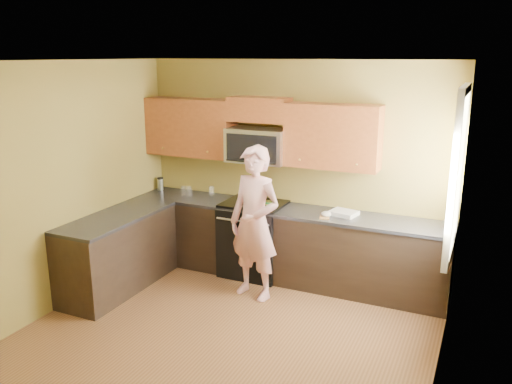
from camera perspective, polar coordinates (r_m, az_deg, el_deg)
The scene contains 27 objects.
floor at distance 5.40m, azimuth -3.94°, elevation -15.94°, with size 4.00×4.00×0.00m, color brown.
ceiling at distance 4.65m, azimuth -4.54°, elevation 14.05°, with size 4.00×4.00×0.00m, color white.
wall_back at distance 6.62m, azimuth 4.09°, elevation 2.48°, with size 4.00×4.00×0.00m, color olive.
wall_front at distance 3.36m, azimuth -21.06°, elevation -11.01°, with size 4.00×4.00×0.00m, color olive.
wall_left at distance 6.04m, azimuth -21.11°, elevation 0.32°, with size 4.00×4.00×0.00m, color olive.
wall_right at distance 4.31m, azimuth 19.93°, elevation -5.17°, with size 4.00×4.00×0.00m, color olive.
cabinet_back_run at distance 6.61m, azimuth 3.03°, elevation -5.76°, with size 4.00×0.60×0.88m, color black.
cabinet_left_run at distance 6.54m, azimuth -14.77°, elevation -6.49°, with size 0.60×1.60×0.88m, color black.
countertop_back at distance 6.45m, azimuth 3.05°, elevation -1.96°, with size 4.00×0.62×0.04m, color black.
countertop_left at distance 6.38m, azimuth -14.97°, elevation -2.65°, with size 0.62×1.60×0.04m, color black.
stove at distance 6.72m, azimuth -0.23°, elevation -5.06°, with size 0.76×0.65×0.95m, color black, non-canonical shape.
microwave at distance 6.57m, azimuth 0.22°, elevation 3.31°, with size 0.76×0.40×0.42m, color silver, non-canonical shape.
upper_cab_left at distance 7.05m, azimuth -7.03°, elevation 4.00°, with size 1.22×0.33×0.75m, color brown, non-canonical shape.
upper_cab_right at distance 6.28m, azimuth 8.20°, elevation 2.63°, with size 1.12×0.33×0.75m, color brown, non-canonical shape.
upper_cab_over_mw at distance 6.50m, azimuth 0.35°, elevation 8.99°, with size 0.76×0.33×0.30m, color brown.
window at distance 5.39m, azimuth 21.14°, elevation 1.93°, with size 0.06×1.06×1.66m, color white, non-canonical shape.
woman at distance 5.97m, azimuth -0.14°, elevation -3.42°, with size 0.65×0.43×1.78m, color pink.
frying_pan at distance 6.48m, azimuth -0.47°, elevation -1.39°, with size 0.28×0.48×0.06m, color black, non-canonical shape.
butter_tub at distance 6.50m, azimuth 1.49°, elevation -1.62°, with size 0.13×0.13×0.09m, color #FFE643, non-canonical shape.
toast_slice at distance 6.10m, azimuth 7.47°, elevation -2.80°, with size 0.11×0.11×0.01m, color #B27F47.
napkin_a at distance 6.44m, azimuth -0.03°, elevation -1.50°, with size 0.11×0.12×0.06m, color silver.
napkin_b at distance 6.15m, azimuth 7.64°, elevation -2.41°, with size 0.12×0.13×0.07m, color silver.
dish_towel at distance 6.25m, azimuth 9.54°, elevation -2.27°, with size 0.30×0.24×0.05m, color white.
travel_mug at distance 7.43m, azimuth -10.34°, elevation 0.22°, with size 0.08×0.08×0.18m, color silver, non-canonical shape.
glass_a at distance 7.10m, azimuth -7.89°, elevation 0.15°, with size 0.07×0.07×0.12m, color silver.
glass_b at distance 7.06m, azimuth -7.27°, elevation 0.08°, with size 0.07×0.07×0.12m, color silver.
glass_c at distance 7.05m, azimuth -4.87°, elevation 0.13°, with size 0.07×0.07×0.12m, color silver.
Camera 1 is at (2.24, -4.07, 2.75)m, focal length 36.72 mm.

